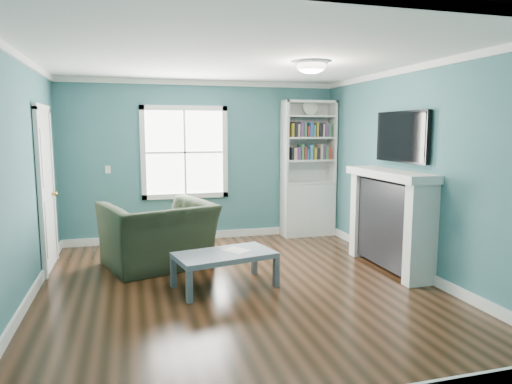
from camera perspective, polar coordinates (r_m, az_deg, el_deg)
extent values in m
plane|color=black|center=(5.40, -2.18, -11.84)|extent=(5.00, 5.00, 0.00)
plane|color=#326768|center=(7.56, -6.61, 3.84)|extent=(4.50, 0.00, 4.50)
plane|color=#326768|center=(2.76, 9.73, -3.06)|extent=(4.50, 0.00, 4.50)
plane|color=#326768|center=(5.10, -27.70, 1.10)|extent=(0.00, 5.00, 5.00)
plane|color=#326768|center=(6.04, 19.03, 2.48)|extent=(0.00, 5.00, 5.00)
plane|color=white|center=(5.15, -2.33, 16.56)|extent=(5.00, 5.00, 0.00)
cube|color=white|center=(7.73, -6.45, -5.38)|extent=(4.50, 0.03, 0.12)
cube|color=white|center=(5.36, -26.69, -12.16)|extent=(0.03, 5.00, 0.12)
cube|color=white|center=(6.26, 18.41, -8.90)|extent=(0.03, 5.00, 0.12)
cube|color=white|center=(7.56, -6.74, 13.40)|extent=(4.50, 0.04, 0.08)
cube|color=white|center=(5.12, -28.40, 15.25)|extent=(0.04, 5.00, 0.08)
cube|color=white|center=(6.05, 19.42, 14.44)|extent=(0.04, 5.00, 0.08)
cube|color=white|center=(7.51, -8.89, 4.91)|extent=(1.24, 0.01, 1.34)
cube|color=white|center=(7.45, -13.95, 4.76)|extent=(0.08, 0.06, 1.50)
cube|color=white|center=(7.60, -3.91, 5.02)|extent=(0.08, 0.06, 1.50)
cube|color=white|center=(7.56, -8.77, -0.47)|extent=(1.40, 0.06, 0.08)
cube|color=white|center=(7.49, -8.99, 10.34)|extent=(1.40, 0.06, 0.08)
cube|color=white|center=(7.49, -8.88, 4.91)|extent=(1.24, 0.03, 0.03)
cube|color=white|center=(7.49, -8.88, 4.91)|extent=(0.03, 0.03, 1.34)
cube|color=silver|center=(7.94, 6.46, -2.16)|extent=(0.90, 0.35, 0.90)
cube|color=silver|center=(7.67, 3.59, 6.17)|extent=(0.04, 0.35, 1.40)
cube|color=silver|center=(7.99, 9.46, 6.15)|extent=(0.04, 0.35, 1.40)
cube|color=silver|center=(7.98, 6.14, 6.21)|extent=(0.90, 0.02, 1.40)
cube|color=silver|center=(7.83, 6.66, 11.15)|extent=(0.90, 0.35, 0.04)
cube|color=silver|center=(7.87, 6.51, 1.21)|extent=(0.84, 0.33, 0.03)
cube|color=silver|center=(7.84, 6.55, 3.98)|extent=(0.84, 0.33, 0.03)
cube|color=silver|center=(7.82, 6.59, 6.75)|extent=(0.84, 0.33, 0.03)
cube|color=silver|center=(7.82, 6.64, 9.39)|extent=(0.84, 0.33, 0.03)
cube|color=black|center=(7.81, 6.62, 4.88)|extent=(0.70, 0.25, 0.22)
cube|color=tan|center=(7.80, 6.66, 7.67)|extent=(0.70, 0.25, 0.22)
cylinder|color=beige|center=(7.78, 6.79, 10.47)|extent=(0.26, 0.06, 0.26)
cube|color=black|center=(6.22, 16.49, -3.80)|extent=(0.30, 1.20, 1.10)
cube|color=black|center=(6.25, 16.26, -5.62)|extent=(0.22, 0.65, 0.70)
cube|color=silver|center=(5.66, 19.90, -5.07)|extent=(0.36, 0.16, 1.20)
cube|color=silver|center=(6.77, 13.35, -2.76)|extent=(0.36, 0.16, 1.20)
cube|color=silver|center=(6.10, 16.40, 2.16)|extent=(0.44, 1.58, 0.10)
cube|color=black|center=(6.16, 17.77, 6.59)|extent=(0.06, 1.10, 0.65)
cube|color=silver|center=(6.49, -24.77, 0.08)|extent=(0.04, 0.80, 2.05)
cube|color=white|center=(6.05, -25.35, -0.47)|extent=(0.05, 0.08, 2.13)
cube|color=white|center=(6.93, -24.10, 0.57)|extent=(0.05, 0.08, 2.13)
cube|color=white|center=(6.45, -25.22, 9.51)|extent=(0.05, 0.98, 0.08)
sphere|color=#BF8C3F|center=(6.78, -23.83, -0.20)|extent=(0.07, 0.07, 0.07)
ellipsoid|color=white|center=(5.51, 6.92, 15.30)|extent=(0.34, 0.34, 0.15)
cylinder|color=white|center=(5.51, 6.93, 15.77)|extent=(0.38, 0.38, 0.03)
cube|color=white|center=(7.47, -18.03, 2.69)|extent=(0.08, 0.01, 0.12)
imported|color=black|center=(6.19, -12.17, -3.93)|extent=(1.52, 1.23, 1.15)
cube|color=#555D66|center=(4.96, -8.34, -11.63)|extent=(0.07, 0.07, 0.35)
cube|color=#555D66|center=(5.38, 2.53, -9.98)|extent=(0.07, 0.07, 0.35)
cube|color=#555D66|center=(5.45, -10.30, -9.86)|extent=(0.07, 0.07, 0.35)
cube|color=#555D66|center=(5.84, -0.22, -8.53)|extent=(0.07, 0.07, 0.35)
cube|color=slate|center=(5.32, -3.95, -7.89)|extent=(1.23, 0.84, 0.06)
cube|color=white|center=(5.40, -2.46, -7.29)|extent=(0.35, 0.37, 0.00)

